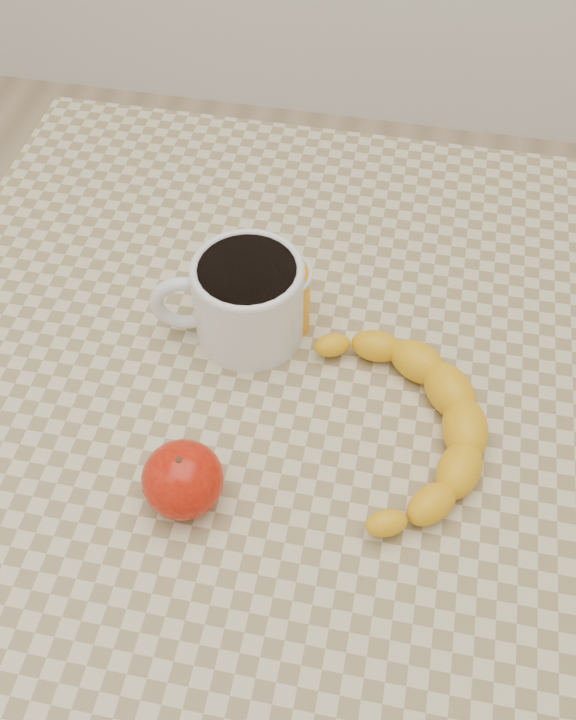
% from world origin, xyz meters
% --- Properties ---
extents(ground, '(3.00, 3.00, 0.00)m').
position_xyz_m(ground, '(0.00, 0.00, 0.00)').
color(ground, tan).
rests_on(ground, ground).
extents(table, '(0.80, 0.80, 0.75)m').
position_xyz_m(table, '(0.00, 0.00, 0.66)').
color(table, '#C6B78C').
rests_on(table, ground).
extents(coffee_mug, '(0.16, 0.13, 0.09)m').
position_xyz_m(coffee_mug, '(-0.05, 0.04, 0.80)').
color(coffee_mug, silver).
rests_on(coffee_mug, table).
extents(orange_juice_glass, '(0.07, 0.07, 0.08)m').
position_xyz_m(orange_juice_glass, '(-0.02, 0.06, 0.79)').
color(orange_juice_glass, orange).
rests_on(orange_juice_glass, table).
extents(apple, '(0.09, 0.09, 0.07)m').
position_xyz_m(apple, '(-0.06, -0.15, 0.78)').
color(apple, '#990D05').
rests_on(apple, table).
extents(banana, '(0.30, 0.34, 0.04)m').
position_xyz_m(banana, '(0.12, -0.05, 0.77)').
color(banana, yellow).
rests_on(banana, table).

